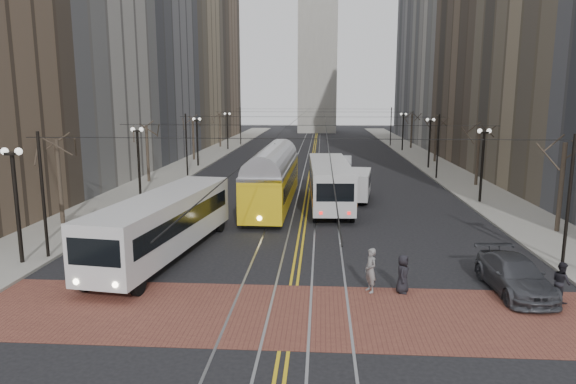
# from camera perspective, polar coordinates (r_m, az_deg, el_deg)

# --- Properties ---
(ground) EXTENTS (260.00, 260.00, 0.00)m
(ground) POSITION_cam_1_polar(r_m,az_deg,el_deg) (24.12, 0.76, -9.54)
(ground) COLOR black
(ground) RESTS_ON ground
(sidewalk_left) EXTENTS (5.00, 140.00, 0.15)m
(sidewalk_left) POSITION_cam_1_polar(r_m,az_deg,el_deg) (70.02, -9.65, 3.62)
(sidewalk_left) COLOR gray
(sidewalk_left) RESTS_ON ground
(sidewalk_right) EXTENTS (5.00, 140.00, 0.15)m
(sidewalk_right) POSITION_cam_1_polar(r_m,az_deg,el_deg) (69.52, 15.23, 3.36)
(sidewalk_right) COLOR gray
(sidewalk_right) RESTS_ON ground
(crosswalk_band) EXTENTS (25.00, 6.00, 0.01)m
(crosswalk_band) POSITION_cam_1_polar(r_m,az_deg,el_deg) (20.41, 0.16, -13.36)
(crosswalk_band) COLOR brown
(crosswalk_band) RESTS_ON ground
(streetcar_rails) EXTENTS (4.80, 130.00, 0.02)m
(streetcar_rails) POSITION_cam_1_polar(r_m,az_deg,el_deg) (68.14, 2.75, 3.52)
(streetcar_rails) COLOR gray
(streetcar_rails) RESTS_ON ground
(centre_lines) EXTENTS (0.42, 130.00, 0.01)m
(centre_lines) POSITION_cam_1_polar(r_m,az_deg,el_deg) (68.14, 2.75, 3.52)
(centre_lines) COLOR gold
(centre_lines) RESTS_ON ground
(building_left_mid) EXTENTS (16.00, 20.00, 34.00)m
(building_left_mid) POSITION_cam_1_polar(r_m,az_deg,el_deg) (74.15, -18.15, 16.75)
(building_left_mid) COLOR slate
(building_left_mid) RESTS_ON ground
(building_left_far) EXTENTS (16.00, 20.00, 40.00)m
(building_left_far) POSITION_cam_1_polar(r_m,az_deg,el_deg) (112.47, -10.41, 16.31)
(building_left_far) COLOR brown
(building_left_far) RESTS_ON ground
(building_right_mid) EXTENTS (16.00, 20.00, 34.00)m
(building_right_mid) POSITION_cam_1_polar(r_m,az_deg,el_deg) (73.34, 24.14, 16.45)
(building_right_mid) COLOR brown
(building_right_mid) RESTS_ON ground
(building_right_far) EXTENTS (16.00, 20.00, 40.00)m
(building_right_far) POSITION_cam_1_polar(r_m,az_deg,el_deg) (111.94, 16.96, 16.07)
(building_right_far) COLOR slate
(building_right_far) RESTS_ON ground
(lamp_posts) EXTENTS (27.60, 57.20, 5.60)m
(lamp_posts) POSITION_cam_1_polar(r_m,az_deg,el_deg) (51.68, 2.44, 4.41)
(lamp_posts) COLOR black
(lamp_posts) RESTS_ON ground
(street_trees) EXTENTS (31.68, 53.28, 5.60)m
(street_trees) POSITION_cam_1_polar(r_m,az_deg,el_deg) (58.15, 2.59, 5.09)
(street_trees) COLOR #382D23
(street_trees) RESTS_ON ground
(trolley_wires) EXTENTS (25.96, 120.00, 6.60)m
(trolley_wires) POSITION_cam_1_polar(r_m,az_deg,el_deg) (57.65, 2.59, 6.01)
(trolley_wires) COLOR black
(trolley_wires) RESTS_ON ground
(transit_bus) EXTENTS (4.44, 13.28, 3.26)m
(transit_bus) POSITION_cam_1_polar(r_m,az_deg,el_deg) (27.60, -13.56, -3.71)
(transit_bus) COLOR silver
(transit_bus) RESTS_ON ground
(streetcar) EXTENTS (3.05, 15.22, 3.58)m
(streetcar) POSITION_cam_1_polar(r_m,az_deg,el_deg) (38.97, -1.70, 0.93)
(streetcar) COLOR gold
(streetcar) RESTS_ON ground
(rear_bus) EXTENTS (3.37, 13.08, 3.38)m
(rear_bus) POSITION_cam_1_polar(r_m,az_deg,el_deg) (39.38, 4.62, 0.85)
(rear_bus) COLOR #BABABA
(rear_bus) RESTS_ON ground
(cargo_van) EXTENTS (2.79, 5.65, 2.40)m
(cargo_van) POSITION_cam_1_polar(r_m,az_deg,el_deg) (41.69, 7.59, 0.65)
(cargo_van) COLOR silver
(cargo_van) RESTS_ON ground
(sedan_grey) EXTENTS (2.28, 4.78, 1.58)m
(sedan_grey) POSITION_cam_1_polar(r_m,az_deg,el_deg) (47.95, 7.47, 1.43)
(sedan_grey) COLOR #404248
(sedan_grey) RESTS_ON ground
(sedan_silver) EXTENTS (1.66, 4.30, 1.40)m
(sedan_silver) POSITION_cam_1_polar(r_m,az_deg,el_deg) (61.57, 6.37, 3.37)
(sedan_silver) COLOR #B6B7BE
(sedan_silver) RESTS_ON ground
(sedan_parked) EXTENTS (2.38, 5.27, 1.50)m
(sedan_parked) POSITION_cam_1_polar(r_m,az_deg,el_deg) (24.30, 23.87, -8.44)
(sedan_parked) COLOR #3E4046
(sedan_parked) RESTS_ON ground
(pedestrian_a) EXTENTS (0.74, 0.94, 1.67)m
(pedestrian_a) POSITION_cam_1_polar(r_m,az_deg,el_deg) (22.67, 12.63, -8.86)
(pedestrian_a) COLOR black
(pedestrian_a) RESTS_ON crosswalk_band
(pedestrian_b) EXTENTS (0.70, 0.83, 1.93)m
(pedestrian_b) POSITION_cam_1_polar(r_m,az_deg,el_deg) (22.46, 9.17, -8.57)
(pedestrian_b) COLOR slate
(pedestrian_b) RESTS_ON crosswalk_band
(pedestrian_c) EXTENTS (0.76, 0.90, 1.67)m
(pedestrian_c) POSITION_cam_1_polar(r_m,az_deg,el_deg) (23.98, 28.09, -8.80)
(pedestrian_c) COLOR black
(pedestrian_c) RESTS_ON crosswalk_band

